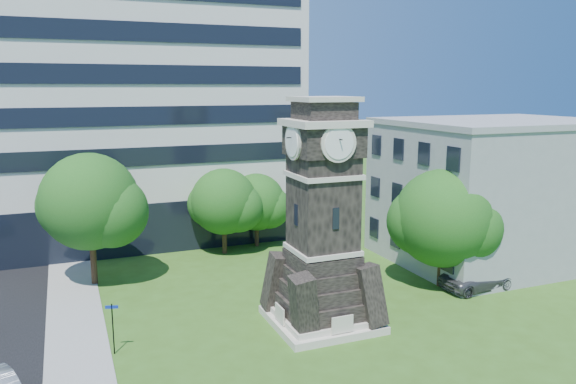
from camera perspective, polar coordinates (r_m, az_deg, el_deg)
name	(u,v)px	position (r m, az deg, el deg)	size (l,w,h in m)	color
ground	(284,348)	(28.82, -0.41, -15.53)	(160.00, 160.00, 0.00)	#345719
sidewalk	(77,337)	(31.70, -20.69, -13.66)	(3.00, 70.00, 0.06)	gray
clock_tower	(323,229)	(29.84, 3.53, -3.80)	(5.40, 5.40, 12.22)	beige
office_tall	(137,69)	(50.32, -15.13, 12.00)	(26.20, 15.11, 28.60)	silver
office_low	(495,190)	(44.18, 20.29, 0.19)	(15.20, 12.20, 10.40)	#97999C
car_east_lot	(478,278)	(38.12, 18.70, -8.32)	(2.29, 4.97, 1.38)	#47484C
park_bench	(345,324)	(30.35, 5.80, -13.19)	(1.75, 0.47, 0.90)	black
street_sign	(113,323)	(28.80, -17.39, -12.57)	(0.61, 0.06, 2.55)	black
tree_nw	(91,205)	(37.96, -19.36, -1.24)	(6.87, 6.24, 8.63)	#332114
tree_nc	(225,204)	(43.17, -6.46, -1.17)	(5.58, 5.07, 6.62)	#332114
tree_ne	(257,204)	(45.01, -3.15, -1.20)	(5.04, 4.59, 5.93)	#332114
tree_east	(444,221)	(37.05, 15.57, -2.83)	(6.91, 6.28, 7.65)	#332114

